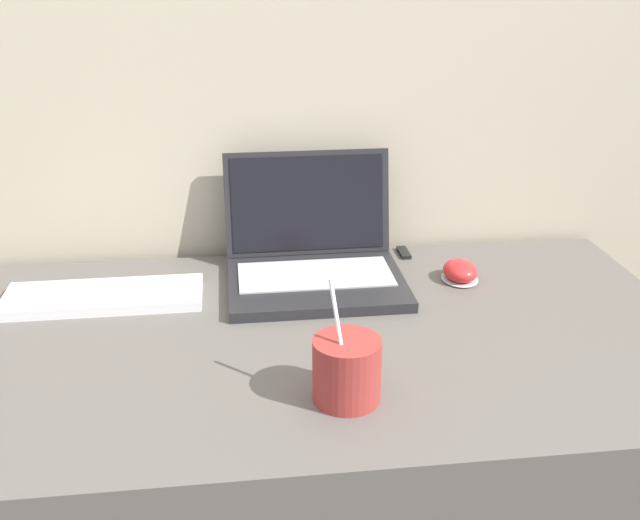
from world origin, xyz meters
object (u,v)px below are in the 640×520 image
(laptop, at_px, (313,256))
(drink_cup, at_px, (347,369))
(external_keyboard, at_px, (104,297))
(usb_stick, at_px, (404,253))
(computer_mouse, at_px, (460,272))

(laptop, bearing_deg, drink_cup, -90.38)
(external_keyboard, height_order, usb_stick, external_keyboard)
(laptop, xyz_separation_m, computer_mouse, (0.29, -0.05, -0.03))
(laptop, relative_size, drink_cup, 1.85)
(laptop, distance_m, drink_cup, 0.43)
(computer_mouse, distance_m, usb_stick, 0.17)
(computer_mouse, bearing_deg, laptop, 171.03)
(computer_mouse, bearing_deg, drink_cup, -126.62)
(laptop, bearing_deg, computer_mouse, -8.97)
(computer_mouse, height_order, usb_stick, computer_mouse)
(external_keyboard, relative_size, usb_stick, 6.03)
(drink_cup, relative_size, usb_stick, 3.05)
(usb_stick, bearing_deg, computer_mouse, -61.60)
(drink_cup, xyz_separation_m, usb_stick, (0.21, 0.54, -0.05))
(usb_stick, bearing_deg, external_keyboard, -165.34)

